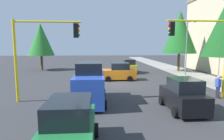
# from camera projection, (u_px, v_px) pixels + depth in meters

# --- Properties ---
(ground_plane) EXTENTS (120.00, 120.00, 0.00)m
(ground_plane) POSITION_uv_depth(u_px,v_px,m) (116.00, 83.00, 19.85)
(ground_plane) COLOR #353538
(sidewalk_kerb) EXTENTS (80.00, 4.00, 0.15)m
(sidewalk_kerb) POSITION_uv_depth(u_px,v_px,m) (191.00, 75.00, 25.52)
(sidewalk_kerb) COLOR gray
(sidewalk_kerb) RESTS_ON ground
(lane_arrow_near) EXTENTS (2.40, 1.10, 1.10)m
(lane_arrow_near) POSITION_uv_depth(u_px,v_px,m) (72.00, 136.00, 8.25)
(lane_arrow_near) COLOR silver
(lane_arrow_near) RESTS_ON ground
(traffic_signal_near_right) EXTENTS (0.36, 4.59, 5.65)m
(traffic_signal_near_right) POSITION_uv_depth(u_px,v_px,m) (42.00, 44.00, 13.02)
(traffic_signal_near_right) COLOR yellow
(traffic_signal_near_right) RESTS_ON ground
(traffic_signal_near_left) EXTENTS (0.36, 4.59, 5.80)m
(traffic_signal_near_left) POSITION_uv_depth(u_px,v_px,m) (203.00, 43.00, 13.80)
(traffic_signal_near_left) COLOR yellow
(traffic_signal_near_left) RESTS_ON ground
(street_lamp_curbside) EXTENTS (2.15, 0.28, 7.00)m
(street_lamp_curbside) POSITION_uv_depth(u_px,v_px,m) (188.00, 42.00, 23.52)
(street_lamp_curbside) COLOR slate
(street_lamp_curbside) RESTS_ON ground
(tree_roadside_mid) EXTENTS (4.84, 4.84, 8.88)m
(tree_roadside_mid) POSITION_uv_depth(u_px,v_px,m) (180.00, 32.00, 27.73)
(tree_roadside_mid) COLOR brown
(tree_roadside_mid) RESTS_ON ground
(tree_opposite_side) EXTENTS (4.10, 4.10, 7.48)m
(tree_opposite_side) POSITION_uv_depth(u_px,v_px,m) (41.00, 39.00, 30.36)
(tree_opposite_side) COLOR brown
(tree_opposite_side) RESTS_ON ground
(delivery_van_blue) EXTENTS (4.80, 2.22, 2.77)m
(delivery_van_blue) POSITION_uv_depth(u_px,v_px,m) (90.00, 84.00, 13.04)
(delivery_van_blue) COLOR blue
(delivery_van_blue) RESTS_ON ground
(car_green) EXTENTS (4.19, 2.07, 1.98)m
(car_green) POSITION_uv_depth(u_px,v_px,m) (69.00, 130.00, 6.79)
(car_green) COLOR #1E7238
(car_green) RESTS_ON ground
(car_orange) EXTENTS (2.05, 3.88, 1.98)m
(car_orange) POSITION_uv_depth(u_px,v_px,m) (119.00, 72.00, 21.75)
(car_orange) COLOR orange
(car_orange) RESTS_ON ground
(car_yellow) EXTENTS (3.76, 1.98, 1.98)m
(car_yellow) POSITION_uv_depth(u_px,v_px,m) (129.00, 67.00, 27.75)
(car_yellow) COLOR yellow
(car_yellow) RESTS_ON ground
(car_black) EXTENTS (3.68, 2.03, 1.98)m
(car_black) POSITION_uv_depth(u_px,v_px,m) (183.00, 96.00, 11.45)
(car_black) COLOR black
(car_black) RESTS_ON ground
(pedestrian_crossing) EXTENTS (0.40, 0.24, 1.70)m
(pedestrian_crossing) POSITION_uv_depth(u_px,v_px,m) (218.00, 86.00, 14.21)
(pedestrian_crossing) COLOR #262638
(pedestrian_crossing) RESTS_ON ground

